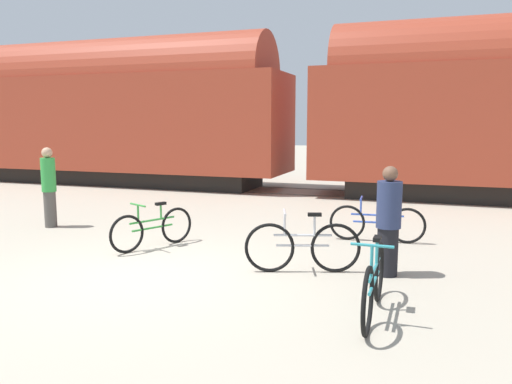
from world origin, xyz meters
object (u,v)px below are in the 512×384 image
object	(u,v)px
person_in_navy	(388,222)
person_in_green	(49,187)
bicycle_green	(153,228)
bicycle_blue	(377,223)
freight_train	(301,107)
bicycle_silver	(303,247)
bicycle_teal	(374,283)

from	to	relation	value
person_in_navy	person_in_green	distance (m)	7.15
bicycle_green	bicycle_blue	bearing A→B (deg)	25.43
freight_train	bicycle_green	distance (m)	8.23
freight_train	bicycle_silver	world-z (taller)	freight_train
bicycle_green	person_in_green	distance (m)	3.15
bicycle_teal	person_in_navy	xyz separation A→B (m)	(0.02, 1.66, 0.40)
bicycle_silver	person_in_green	bearing A→B (deg)	166.50
bicycle_silver	person_in_navy	size ratio (longest dim) A/B	1.03
bicycle_silver	person_in_green	xyz separation A→B (m)	(-5.86, 1.41, 0.48)
bicycle_teal	bicycle_green	bearing A→B (deg)	154.24
freight_train	person_in_green	size ratio (longest dim) A/B	33.27
bicycle_teal	bicycle_silver	distance (m)	1.83
bicycle_green	person_in_green	bearing A→B (deg)	164.13
bicycle_silver	bicycle_green	xyz separation A→B (m)	(-2.87, 0.56, -0.04)
bicycle_silver	person_in_navy	distance (m)	1.30
freight_train	person_in_navy	distance (m)	9.02
bicycle_teal	bicycle_blue	xyz separation A→B (m)	(-0.33, 3.73, -0.04)
freight_train	person_in_green	bearing A→B (deg)	-117.89
bicycle_silver	person_in_navy	bearing A→B (deg)	12.26
bicycle_teal	person_in_green	xyz separation A→B (m)	(-7.04, 2.80, 0.48)
bicycle_teal	person_in_navy	size ratio (longest dim) A/B	1.15
bicycle_teal	bicycle_silver	world-z (taller)	same
bicycle_teal	bicycle_blue	world-z (taller)	bicycle_teal
bicycle_teal	bicycle_silver	size ratio (longest dim) A/B	1.11
person_in_navy	freight_train	bearing A→B (deg)	-94.42
bicycle_teal	bicycle_green	xyz separation A→B (m)	(-4.05, 1.95, -0.04)
freight_train	bicycle_silver	xyz separation A→B (m)	(2.15, -8.41, -2.30)
bicycle_teal	person_in_green	size ratio (longest dim) A/B	1.09
person_in_navy	bicycle_blue	bearing A→B (deg)	-107.15
bicycle_green	person_in_navy	xyz separation A→B (m)	(4.07, -0.29, 0.44)
bicycle_blue	person_in_navy	xyz separation A→B (m)	(0.35, -2.07, 0.44)
bicycle_green	bicycle_silver	bearing A→B (deg)	-10.98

